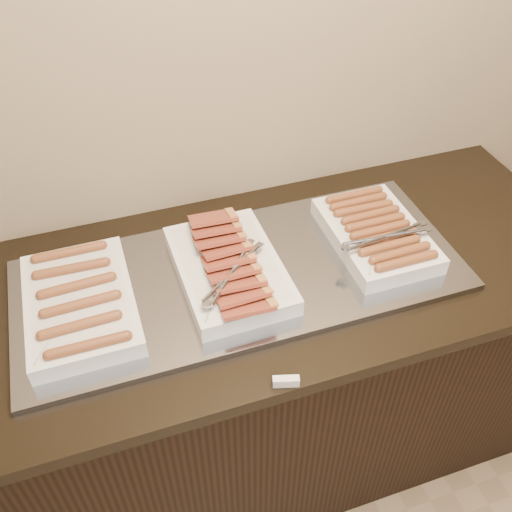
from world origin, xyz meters
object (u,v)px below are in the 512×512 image
Objects in this scene: warming_tray at (241,276)px; dish_right at (376,233)px; counter at (241,376)px; dish_left at (80,303)px; dish_center at (229,268)px.

dish_right reaches higher than warming_tray.
counter is 5.21× the size of dish_left.
dish_left is 1.08× the size of dish_right.
dish_left is at bearing 180.00° from warming_tray.
dish_center reaches higher than dish_left.
counter is 4.92× the size of dish_center.
counter is at bearing -0.22° from dish_left.
dish_right is at bearing -1.27° from dish_center.
counter is at bearing 180.00° from warming_tray.
dish_center is at bearing -174.51° from warming_tray.
dish_center is 0.43m from dish_right.
warming_tray is at bearing 4.27° from dish_center.
dish_left reaches higher than warming_tray.
dish_left is (-0.42, 0.00, 0.04)m from warming_tray.
dish_right is (0.43, -0.00, 0.00)m from dish_center.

